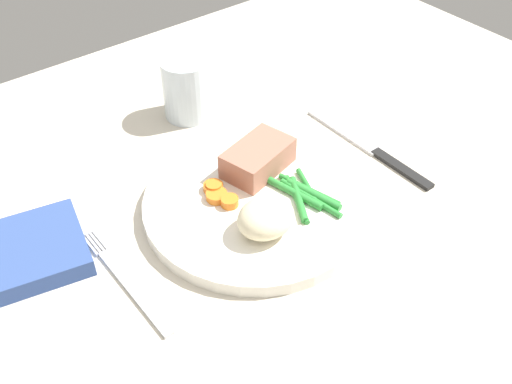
{
  "coord_description": "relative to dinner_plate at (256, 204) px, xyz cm",
  "views": [
    {
      "loc": [
        -27.61,
        -37.69,
        48.67
      ],
      "look_at": [
        2.88,
        1.12,
        4.6
      ],
      "focal_mm": 42.32,
      "sensor_mm": 36.0,
      "label": 1
    }
  ],
  "objects": [
    {
      "name": "dining_table",
      "position": [
        -2.88,
        -1.12,
        -1.8
      ],
      "size": [
        120.0,
        90.0,
        2.0
      ],
      "color": "beige",
      "rests_on": "ground"
    },
    {
      "name": "mashed_potatoes",
      "position": [
        -2.27,
        -4.53,
        2.67
      ],
      "size": [
        6.27,
        5.32,
        3.74
      ],
      "primitive_type": "ellipsoid",
      "color": "beige",
      "rests_on": "dinner_plate"
    },
    {
      "name": "napkin",
      "position": [
        -24.06,
        8.75,
        0.24
      ],
      "size": [
        15.48,
        12.94,
        2.09
      ],
      "primitive_type": "cube",
      "rotation": [
        0.0,
        0.0,
        -0.22
      ],
      "color": "#334C8C",
      "rests_on": "dining_table"
    },
    {
      "name": "green_beans",
      "position": [
        4.32,
        -3.08,
        1.18
      ],
      "size": [
        5.74,
        9.78,
        0.86
      ],
      "color": "#2D8C38",
      "rests_on": "dinner_plate"
    },
    {
      "name": "carrot_slices",
      "position": [
        -3.1,
        2.94,
        1.26
      ],
      "size": [
        2.9,
        5.19,
        1.08
      ],
      "color": "orange",
      "rests_on": "dinner_plate"
    },
    {
      "name": "meat_portion",
      "position": [
        3.4,
        3.96,
        2.4
      ],
      "size": [
        9.25,
        6.99,
        3.19
      ],
      "primitive_type": "cube",
      "rotation": [
        0.0,
        0.0,
        0.25
      ],
      "color": "#A86B56",
      "rests_on": "dinner_plate"
    },
    {
      "name": "dinner_plate",
      "position": [
        0.0,
        0.0,
        0.0
      ],
      "size": [
        25.17,
        25.17,
        1.6
      ],
      "primitive_type": "cylinder",
      "color": "white",
      "rests_on": "dining_table"
    },
    {
      "name": "water_glass",
      "position": [
        4.5,
        20.46,
        2.67
      ],
      "size": [
        6.43,
        6.43,
        8.19
      ],
      "color": "silver",
      "rests_on": "dining_table"
    },
    {
      "name": "knife",
      "position": [
        18.1,
        -0.29,
        -0.6
      ],
      "size": [
        1.7,
        20.5,
        0.64
      ],
      "rotation": [
        0.0,
        0.0,
        -0.03
      ],
      "color": "black",
      "rests_on": "dining_table"
    },
    {
      "name": "fork",
      "position": [
        -16.75,
        -0.26,
        -0.6
      ],
      "size": [
        1.44,
        16.6,
        0.4
      ],
      "rotation": [
        0.0,
        0.0,
        -0.06
      ],
      "color": "silver",
      "rests_on": "dining_table"
    }
  ]
}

